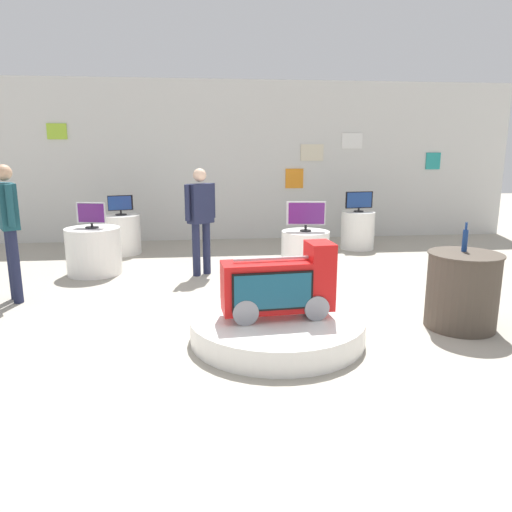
{
  "coord_description": "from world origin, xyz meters",
  "views": [
    {
      "loc": [
        -0.52,
        -5.11,
        1.92
      ],
      "look_at": [
        0.04,
        0.08,
        0.76
      ],
      "focal_mm": 33.68,
      "sensor_mm": 36.0,
      "label": 1
    }
  ],
  "objects": [
    {
      "name": "tv_on_far_right",
      "position": [
        2.48,
        3.93,
        0.94
      ],
      "size": [
        0.55,
        0.19,
        0.39
      ],
      "color": "black",
      "rests_on": "display_pedestal_far_right"
    },
    {
      "name": "side_table_round",
      "position": [
        2.26,
        -0.37,
        0.43
      ],
      "size": [
        0.78,
        0.78,
        0.84
      ],
      "color": "#4C4238",
      "rests_on": "ground"
    },
    {
      "name": "display_pedestal_far_right",
      "position": [
        2.48,
        3.93,
        0.37
      ],
      "size": [
        0.65,
        0.65,
        0.73
      ],
      "primitive_type": "cylinder",
      "color": "white",
      "rests_on": "ground"
    },
    {
      "name": "main_display_pedestal",
      "position": [
        0.2,
        -0.5,
        0.12
      ],
      "size": [
        1.78,
        1.78,
        0.24
      ],
      "primitive_type": "cylinder",
      "color": "white",
      "rests_on": "ground"
    },
    {
      "name": "ground_plane",
      "position": [
        0.0,
        0.0,
        0.0
      ],
      "size": [
        30.0,
        30.0,
        0.0
      ],
      "primitive_type": "plane",
      "color": "#A8A091"
    },
    {
      "name": "shopper_browsing_near_truck",
      "position": [
        -0.57,
        2.23,
        0.96
      ],
      "size": [
        0.46,
        0.39,
        1.64
      ],
      "color": "#1E233F",
      "rests_on": "ground"
    },
    {
      "name": "tv_on_right_rear",
      "position": [
        -2.25,
        2.46,
        0.94
      ],
      "size": [
        0.45,
        0.2,
        0.4
      ],
      "color": "black",
      "rests_on": "display_pedestal_right_rear"
    },
    {
      "name": "display_pedestal_left_rear",
      "position": [
        0.98,
        1.81,
        0.37
      ],
      "size": [
        0.71,
        0.71,
        0.73
      ],
      "primitive_type": "cylinder",
      "color": "white",
      "rests_on": "ground"
    },
    {
      "name": "back_wall_display",
      "position": [
        0.01,
        5.27,
        1.67
      ],
      "size": [
        12.5,
        0.13,
        3.33
      ],
      "color": "silver",
      "rests_on": "ground"
    },
    {
      "name": "tv_on_left_rear",
      "position": [
        0.98,
        1.8,
        0.98
      ],
      "size": [
        0.57,
        0.17,
        0.44
      ],
      "color": "black",
      "rests_on": "display_pedestal_left_rear"
    },
    {
      "name": "display_pedestal_center_rear",
      "position": [
        -2.05,
        3.94,
        0.37
      ],
      "size": [
        0.68,
        0.68,
        0.73
      ],
      "primitive_type": "cylinder",
      "color": "white",
      "rests_on": "ground"
    },
    {
      "name": "tv_on_center_rear",
      "position": [
        -2.05,
        3.94,
        0.93
      ],
      "size": [
        0.44,
        0.21,
        0.36
      ],
      "color": "black",
      "rests_on": "display_pedestal_center_rear"
    },
    {
      "name": "novelty_firetruck_tv",
      "position": [
        0.22,
        -0.51,
        0.56
      ],
      "size": [
        1.15,
        0.48,
        0.76
      ],
      "color": "gray",
      "rests_on": "main_display_pedestal"
    },
    {
      "name": "shopper_browsing_rear",
      "position": [
        -2.96,
        1.15,
        1.03
      ],
      "size": [
        0.36,
        0.5,
        1.74
      ],
      "color": "#1E233F",
      "rests_on": "ground"
    },
    {
      "name": "display_pedestal_right_rear",
      "position": [
        -2.25,
        2.47,
        0.37
      ],
      "size": [
        0.84,
        0.84,
        0.73
      ],
      "primitive_type": "cylinder",
      "color": "white",
      "rests_on": "ground"
    },
    {
      "name": "bottle_on_side_table",
      "position": [
        2.29,
        -0.28,
        0.96
      ],
      "size": [
        0.06,
        0.06,
        0.32
      ],
      "color": "navy",
      "rests_on": "side_table_round"
    }
  ]
}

